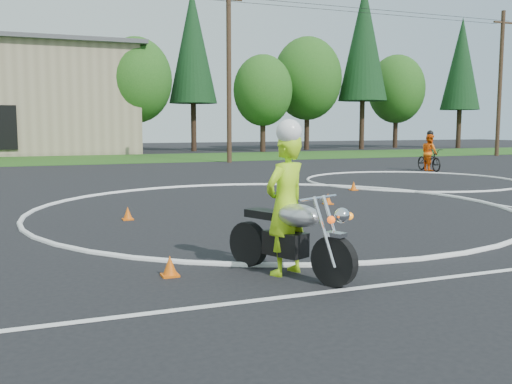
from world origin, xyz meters
name	(u,v)px	position (x,y,z in m)	size (l,w,h in m)	color
ground	(329,229)	(0.00, 0.00, 0.00)	(120.00, 120.00, 0.00)	black
grass_strip	(126,159)	(0.00, 27.00, 0.01)	(120.00, 10.00, 0.02)	#1E4714
course_markings	(322,199)	(2.17, 4.35, 0.01)	(19.05, 19.05, 0.12)	silver
primary_motorcycle	(291,236)	(-2.32, -3.10, 0.58)	(1.15, 2.13, 1.20)	black
rider_primary_grp	(286,200)	(-2.34, -2.96, 1.07)	(0.87, 0.75, 2.23)	#A5E217
rider_second_grp	(429,157)	(11.74, 11.64, 0.67)	(0.97, 2.07, 1.91)	black
traffic_cones	(384,199)	(3.22, 2.75, 0.14)	(20.48, 10.63, 0.30)	#E55B0C
treeline	(286,72)	(14.78, 34.61, 6.62)	(38.20, 8.10, 14.52)	#382619
utility_poles	(229,71)	(5.00, 21.00, 5.20)	(41.60, 1.12, 10.00)	#473321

